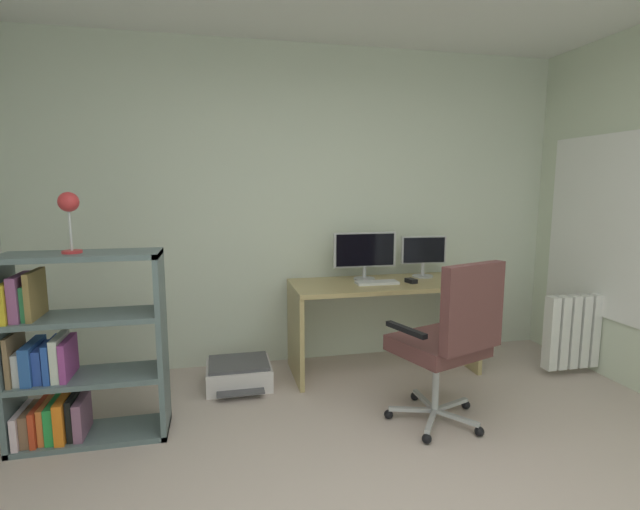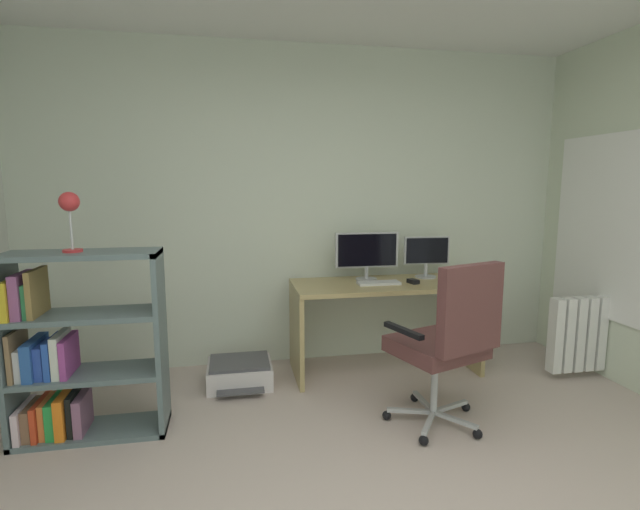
% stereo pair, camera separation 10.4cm
% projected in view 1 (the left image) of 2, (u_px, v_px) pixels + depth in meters
% --- Properties ---
extents(wall_back, '(4.62, 0.10, 2.68)m').
position_uv_depth(wall_back, '(301.00, 208.00, 4.02)').
color(wall_back, silver).
rests_on(wall_back, ground).
extents(window_pane, '(0.01, 1.12, 1.37)m').
position_uv_depth(window_pane, '(607.00, 226.00, 3.69)').
color(window_pane, white).
extents(window_frame, '(0.02, 1.20, 1.45)m').
position_uv_depth(window_frame, '(606.00, 227.00, 3.69)').
color(window_frame, white).
extents(desk, '(1.50, 0.63, 0.75)m').
position_uv_depth(desk, '(383.00, 305.00, 3.84)').
color(desk, tan).
rests_on(desk, ground).
extents(monitor_main, '(0.54, 0.18, 0.40)m').
position_uv_depth(monitor_main, '(365.00, 252.00, 3.89)').
color(monitor_main, '#B2B5B7').
rests_on(monitor_main, desk).
extents(monitor_secondary, '(0.39, 0.18, 0.35)m').
position_uv_depth(monitor_secondary, '(423.00, 253.00, 4.01)').
color(monitor_secondary, '#B2B5B7').
rests_on(monitor_secondary, desk).
extents(keyboard, '(0.34, 0.13, 0.02)m').
position_uv_depth(keyboard, '(377.00, 283.00, 3.75)').
color(keyboard, silver).
rests_on(keyboard, desk).
extents(computer_mouse, '(0.08, 0.11, 0.03)m').
position_uv_depth(computer_mouse, '(411.00, 281.00, 3.78)').
color(computer_mouse, black).
rests_on(computer_mouse, desk).
extents(office_chair, '(0.66, 0.69, 1.08)m').
position_uv_depth(office_chair, '(450.00, 336.00, 2.89)').
color(office_chair, '#B7BABC').
rests_on(office_chair, ground).
extents(bookshelf, '(0.88, 0.33, 1.14)m').
position_uv_depth(bookshelf, '(69.00, 358.00, 2.76)').
color(bookshelf, slate).
rests_on(bookshelf, ground).
extents(desk_lamp, '(0.11, 0.11, 0.35)m').
position_uv_depth(desk_lamp, '(69.00, 208.00, 2.65)').
color(desk_lamp, red).
rests_on(desk_lamp, bookshelf).
extents(printer, '(0.49, 0.50, 0.19)m').
position_uv_depth(printer, '(239.00, 374.00, 3.59)').
color(printer, silver).
rests_on(printer, ground).
extents(radiator, '(0.76, 0.10, 0.60)m').
position_uv_depth(radiator, '(587.00, 331.00, 3.80)').
color(radiator, white).
rests_on(radiator, ground).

